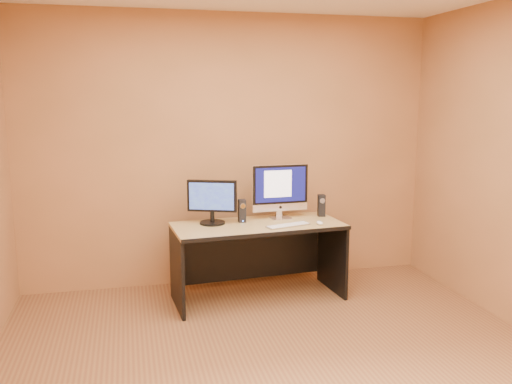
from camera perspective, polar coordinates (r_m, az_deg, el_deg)
floor at (r=3.77m, az=3.51°, el=-18.92°), size 4.00×4.00×0.00m
walls at (r=3.34m, az=3.75°, el=0.96°), size 4.00×4.00×2.60m
desk at (r=4.93m, az=0.23°, el=-7.33°), size 1.55×0.77×0.70m
imac at (r=5.00m, az=2.63°, el=0.07°), size 0.54×0.22×0.52m
second_monitor at (r=4.82m, az=-4.65°, el=-1.07°), size 0.50×0.37×0.40m
speaker_left at (r=4.90m, az=-1.48°, el=-1.99°), size 0.06×0.07×0.21m
speaker_right at (r=5.17m, az=6.90°, el=-1.42°), size 0.07×0.07×0.21m
keyboard at (r=4.77m, az=3.41°, el=-3.52°), size 0.42×0.22×0.02m
mouse at (r=4.85m, az=6.72°, el=-3.23°), size 0.06×0.10×0.03m
cable_a at (r=5.17m, az=3.09°, el=-2.49°), size 0.07×0.20×0.01m
cable_b at (r=5.17m, az=2.08°, el=-2.47°), size 0.06×0.16×0.01m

